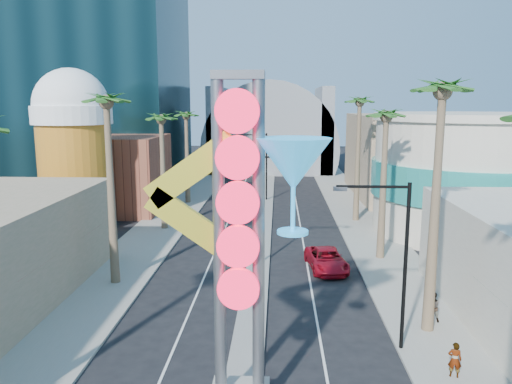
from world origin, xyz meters
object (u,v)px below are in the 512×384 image
neon_sign (262,223)px  pedestrian_b (432,307)px  pedestrian_a (455,360)px  red_pickup (326,260)px

neon_sign → pedestrian_b: 13.42m
pedestrian_a → neon_sign: bearing=30.7°
red_pickup → pedestrian_b: pedestrian_b is taller
neon_sign → red_pickup: size_ratio=2.43×
pedestrian_a → pedestrian_b: size_ratio=0.96×
pedestrian_a → pedestrian_b: bearing=-84.6°
neon_sign → pedestrian_a: bearing=18.0°
red_pickup → pedestrian_b: (4.73, -8.49, 0.23)m
neon_sign → pedestrian_b: bearing=42.7°
pedestrian_b → neon_sign: bearing=41.0°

